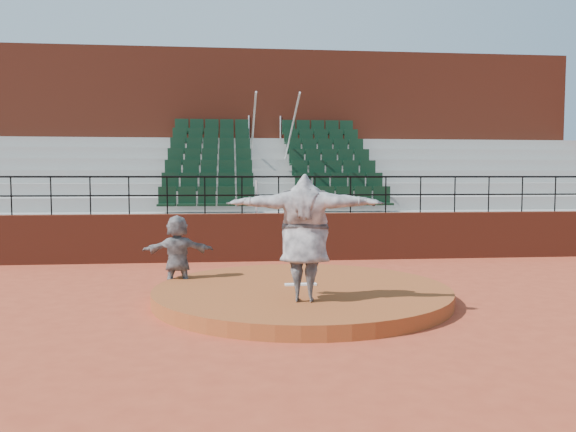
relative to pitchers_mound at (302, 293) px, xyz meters
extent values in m
plane|color=#B04227|center=(0.00, 0.00, -0.12)|extent=(90.00, 90.00, 0.00)
cylinder|color=#984922|center=(0.00, 0.00, 0.00)|extent=(5.50, 5.50, 0.25)
cube|color=white|center=(0.00, 0.15, 0.14)|extent=(0.60, 0.15, 0.03)
cube|color=maroon|center=(0.00, 5.00, 0.53)|extent=(24.00, 0.30, 1.30)
cylinder|color=black|center=(0.00, 5.00, 2.17)|extent=(24.00, 0.05, 0.05)
cylinder|color=black|center=(0.00, 5.00, 1.68)|extent=(24.00, 0.04, 0.04)
cylinder|color=black|center=(-7.00, 5.00, 1.67)|extent=(0.04, 0.04, 1.00)
cylinder|color=black|center=(-6.00, 5.00, 1.67)|extent=(0.04, 0.04, 1.00)
cylinder|color=black|center=(-5.00, 5.00, 1.67)|extent=(0.04, 0.04, 1.00)
cylinder|color=black|center=(-4.00, 5.00, 1.67)|extent=(0.04, 0.04, 1.00)
cylinder|color=black|center=(-3.00, 5.00, 1.67)|extent=(0.04, 0.04, 1.00)
cylinder|color=black|center=(-2.00, 5.00, 1.67)|extent=(0.04, 0.04, 1.00)
cylinder|color=black|center=(-1.00, 5.00, 1.67)|extent=(0.04, 0.04, 1.00)
cylinder|color=black|center=(0.00, 5.00, 1.67)|extent=(0.04, 0.04, 1.00)
cylinder|color=black|center=(1.00, 5.00, 1.67)|extent=(0.04, 0.04, 1.00)
cylinder|color=black|center=(2.00, 5.00, 1.67)|extent=(0.04, 0.04, 1.00)
cylinder|color=black|center=(3.00, 5.00, 1.67)|extent=(0.04, 0.04, 1.00)
cylinder|color=black|center=(4.00, 5.00, 1.67)|extent=(0.04, 0.04, 1.00)
cylinder|color=black|center=(5.00, 5.00, 1.67)|extent=(0.04, 0.04, 1.00)
cylinder|color=black|center=(6.00, 5.00, 1.67)|extent=(0.04, 0.04, 1.00)
cylinder|color=black|center=(7.00, 5.00, 1.67)|extent=(0.04, 0.04, 1.00)
cylinder|color=black|center=(8.00, 5.00, 1.67)|extent=(0.04, 0.04, 1.00)
cube|color=#9A9A95|center=(0.00, 5.58, 0.53)|extent=(24.00, 0.85, 1.30)
cube|color=black|center=(-1.98, 5.59, 1.54)|extent=(2.75, 0.48, 0.72)
cube|color=black|center=(1.98, 5.59, 1.54)|extent=(2.75, 0.48, 0.72)
cube|color=#9A9A95|center=(0.00, 6.43, 0.73)|extent=(24.00, 0.85, 1.70)
cube|color=black|center=(-1.98, 6.44, 1.94)|extent=(2.75, 0.48, 0.72)
cube|color=black|center=(1.98, 6.44, 1.94)|extent=(2.75, 0.48, 0.72)
cube|color=#9A9A95|center=(0.00, 7.28, 0.93)|extent=(24.00, 0.85, 2.10)
cube|color=black|center=(-1.98, 7.29, 2.33)|extent=(2.75, 0.48, 0.72)
cube|color=black|center=(1.98, 7.29, 2.33)|extent=(2.75, 0.48, 0.72)
cube|color=#9A9A95|center=(0.00, 8.12, 1.12)|extent=(24.00, 0.85, 2.50)
cube|color=black|center=(-1.98, 8.13, 2.73)|extent=(2.75, 0.48, 0.72)
cube|color=black|center=(1.98, 8.13, 2.73)|extent=(2.75, 0.48, 0.72)
cube|color=#9A9A95|center=(0.00, 8.97, 1.33)|extent=(24.00, 0.85, 2.90)
cube|color=black|center=(-1.98, 8.98, 3.14)|extent=(2.75, 0.48, 0.72)
cube|color=black|center=(1.98, 8.98, 3.14)|extent=(2.75, 0.48, 0.72)
cube|color=#9A9A95|center=(0.00, 9.82, 1.52)|extent=(24.00, 0.85, 3.30)
cube|color=black|center=(-1.98, 9.83, 3.53)|extent=(2.75, 0.48, 0.72)
cube|color=black|center=(1.98, 9.83, 3.53)|extent=(2.75, 0.48, 0.72)
cube|color=#9A9A95|center=(0.00, 10.68, 1.73)|extent=(24.00, 0.85, 3.70)
cube|color=black|center=(-1.98, 10.69, 3.94)|extent=(2.75, 0.48, 0.72)
cube|color=black|center=(1.98, 10.69, 3.94)|extent=(2.75, 0.48, 0.72)
cylinder|color=silver|center=(-0.60, 8.12, 3.28)|extent=(0.06, 5.97, 2.46)
cylinder|color=silver|center=(0.60, 8.12, 3.28)|extent=(0.06, 5.97, 2.46)
cube|color=maroon|center=(0.00, 12.60, 3.43)|extent=(24.00, 3.00, 7.10)
imported|color=black|center=(-0.11, -1.17, 1.17)|extent=(2.66, 1.19, 2.09)
imported|color=black|center=(-2.38, 1.11, 0.64)|extent=(1.43, 0.48, 1.53)
camera|label=1|loc=(-1.32, -10.27, 2.17)|focal=35.00mm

